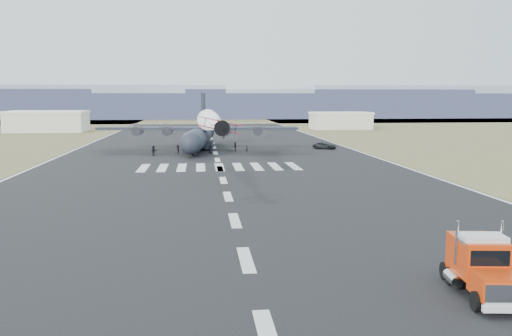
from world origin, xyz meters
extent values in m
plane|color=black|center=(0.00, 0.00, 0.00)|extent=(500.00, 500.00, 0.00)
cube|color=olive|center=(0.00, 230.00, 0.00)|extent=(500.00, 80.00, 0.00)
cube|color=#8892AD|center=(-65.00, 260.00, 8.50)|extent=(150.00, 50.00, 17.00)
cube|color=#8892AD|center=(0.00, 260.00, 6.50)|extent=(150.00, 50.00, 13.00)
cube|color=#8892AD|center=(65.00, 260.00, 7.50)|extent=(150.00, 50.00, 15.00)
cube|color=#8892AD|center=(130.00, 260.00, 8.50)|extent=(150.00, 50.00, 17.00)
cube|color=beige|center=(-52.00, 145.00, 3.00)|extent=(24.00, 14.00, 6.00)
cube|color=white|center=(-52.00, 145.00, 6.30)|extent=(24.50, 14.50, 0.80)
cube|color=beige|center=(46.00, 150.00, 2.60)|extent=(20.00, 12.00, 5.20)
cube|color=white|center=(46.00, 150.00, 5.50)|extent=(20.50, 12.50, 0.80)
cube|color=black|center=(12.74, -7.14, 0.53)|extent=(1.86, 6.66, 0.24)
cube|color=red|center=(12.39, -10.02, 1.31)|extent=(2.49, 2.57, 1.26)
cube|color=silver|center=(12.24, -11.22, 1.21)|extent=(2.13, 0.40, 1.06)
cube|color=silver|center=(12.22, -11.41, 0.53)|extent=(2.44, 0.58, 0.34)
cube|color=red|center=(12.60, -8.29, 2.13)|extent=(2.61, 2.02, 2.13)
cube|color=black|center=(12.50, -9.11, 2.47)|extent=(2.13, 0.37, 0.87)
cube|color=silver|center=(12.63, -8.00, 3.24)|extent=(2.59, 1.83, 0.48)
cube|color=red|center=(12.81, -6.56, 1.84)|extent=(2.64, 2.21, 2.51)
cylinder|color=black|center=(11.23, -10.27, 0.53)|extent=(0.51, 1.10, 1.06)
cylinder|color=black|center=(11.73, -6.24, 0.53)|extent=(0.51, 1.10, 1.06)
cylinder|color=black|center=(13.94, -6.51, 0.53)|extent=(0.51, 1.10, 1.06)
cylinder|color=black|center=(11.85, -5.28, 0.53)|extent=(0.51, 1.10, 1.06)
cylinder|color=black|center=(14.05, -5.55, 0.53)|extent=(0.51, 1.10, 1.06)
cylinder|color=#B40C22|center=(-0.49, 34.99, 7.23)|extent=(1.06, 4.69, 0.84)
sphere|color=black|center=(-0.50, 35.18, 7.56)|extent=(0.65, 0.65, 0.65)
cylinder|color=black|center=(-0.38, 32.76, 7.23)|extent=(0.96, 0.60, 0.93)
cylinder|color=black|center=(-0.37, 32.43, 7.23)|extent=(2.05, 0.13, 2.05)
cube|color=#B40C22|center=(-0.47, 34.62, 6.91)|extent=(5.51, 1.19, 1.31)
cube|color=#B40C22|center=(-0.46, 34.34, 8.02)|extent=(5.70, 1.20, 1.35)
cube|color=#B40C22|center=(-0.59, 37.13, 7.70)|extent=(0.13, 0.84, 0.93)
cube|color=#B40C22|center=(-0.59, 37.13, 7.23)|extent=(1.89, 0.74, 0.07)
cylinder|color=black|center=(-1.20, 34.21, 6.11)|extent=(0.13, 0.41, 0.41)
cylinder|color=black|center=(0.29, 34.28, 6.11)|extent=(0.13, 0.41, 0.41)
sphere|color=white|center=(-0.60, 37.32, 7.23)|extent=(0.65, 0.65, 0.65)
sphere|color=white|center=(-0.71, 39.55, 7.26)|extent=(0.98, 0.98, 0.98)
sphere|color=white|center=(-0.82, 41.79, 7.29)|extent=(1.31, 1.31, 1.31)
sphere|color=white|center=(-0.93, 44.02, 7.32)|extent=(1.65, 1.65, 1.65)
sphere|color=white|center=(-1.03, 46.25, 7.34)|extent=(1.98, 1.98, 1.98)
sphere|color=white|center=(-1.14, 48.49, 7.37)|extent=(2.31, 2.31, 2.31)
sphere|color=white|center=(-1.25, 50.72, 7.40)|extent=(2.64, 2.64, 2.64)
sphere|color=white|center=(-1.36, 52.95, 7.43)|extent=(2.97, 2.97, 2.97)
sphere|color=white|center=(-1.47, 55.19, 7.46)|extent=(3.30, 3.30, 3.30)
sphere|color=white|center=(-1.57, 57.42, 7.48)|extent=(3.63, 3.63, 3.63)
cylinder|color=black|center=(-3.35, 78.52, 2.70)|extent=(6.85, 29.33, 4.15)
sphere|color=black|center=(-4.71, 64.05, 2.70)|extent=(4.15, 4.15, 4.15)
cone|color=black|center=(-1.99, 92.99, 2.70)|extent=(4.72, 6.59, 4.15)
cube|color=black|center=(-3.45, 77.49, 4.67)|extent=(41.76, 8.23, 0.52)
cylinder|color=black|center=(-15.90, 78.13, 4.15)|extent=(2.23, 4.10, 1.87)
cylinder|color=#3F3F44|center=(-16.10, 76.07, 4.15)|extent=(3.52, 0.38, 3.53)
cylinder|color=black|center=(-9.70, 77.55, 4.15)|extent=(2.23, 4.10, 1.87)
cylinder|color=#3F3F44|center=(-9.89, 75.48, 4.15)|extent=(3.52, 0.38, 3.53)
cylinder|color=black|center=(2.71, 76.39, 4.15)|extent=(2.23, 4.10, 1.87)
cylinder|color=#3F3F44|center=(2.51, 74.32, 4.15)|extent=(3.52, 0.38, 3.53)
cylinder|color=black|center=(8.91, 75.80, 4.15)|extent=(2.23, 4.10, 1.87)
cylinder|color=#3F3F44|center=(8.71, 73.74, 4.15)|extent=(3.52, 0.38, 3.53)
cube|color=black|center=(-2.19, 90.92, 7.89)|extent=(1.06, 4.71, 8.31)
cube|color=black|center=(-2.14, 91.44, 3.53)|extent=(14.76, 4.46, 0.36)
cube|color=black|center=(-5.53, 79.77, 1.14)|extent=(1.82, 6.32, 1.66)
cylinder|color=black|center=(-5.53, 79.77, 0.57)|extent=(0.62, 1.19, 1.14)
cube|color=black|center=(-0.98, 79.34, 1.14)|extent=(1.82, 6.32, 1.66)
cylinder|color=black|center=(-0.98, 79.34, 0.57)|extent=(0.62, 1.19, 1.14)
cylinder|color=black|center=(-4.42, 67.15, 0.47)|extent=(0.50, 0.97, 0.93)
imported|color=black|center=(23.74, 78.25, 0.70)|extent=(5.57, 4.52, 1.41)
imported|color=black|center=(-6.33, 73.44, 0.80)|extent=(0.75, 0.71, 1.61)
imported|color=black|center=(-7.47, 72.22, 0.84)|extent=(0.82, 0.96, 1.68)
imported|color=black|center=(-3.77, 71.75, 0.86)|extent=(0.84, 1.22, 1.72)
imported|color=black|center=(4.19, 75.45, 0.93)|extent=(0.85, 1.21, 1.87)
imported|color=black|center=(-1.01, 70.81, 0.90)|extent=(1.00, 0.77, 1.80)
imported|color=black|center=(-11.93, 68.56, 0.94)|extent=(1.61, 1.66, 1.88)
imported|color=black|center=(6.30, 71.44, 0.78)|extent=(0.50, 0.60, 1.56)
imported|color=black|center=(-5.07, 73.15, 0.86)|extent=(0.98, 0.85, 1.73)
camera|label=1|loc=(-3.05, -36.06, 11.13)|focal=38.00mm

